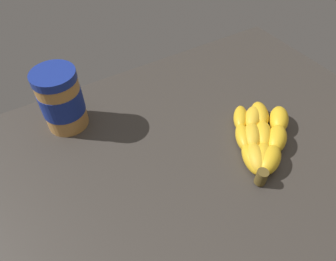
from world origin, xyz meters
The scene contains 3 objects.
ground_plane centered at (0.00, 0.00, -1.82)cm, with size 97.64×60.63×3.63cm, color #38332D.
banana_bunch centered at (16.82, -4.83, 1.72)cm, with size 17.70×18.06×3.75cm.
peanut_butter_jar centered at (-13.40, 20.01, 6.39)cm, with size 8.34×8.34×12.89cm.
Camera 1 is at (-18.34, -28.21, 44.86)cm, focal length 31.93 mm.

